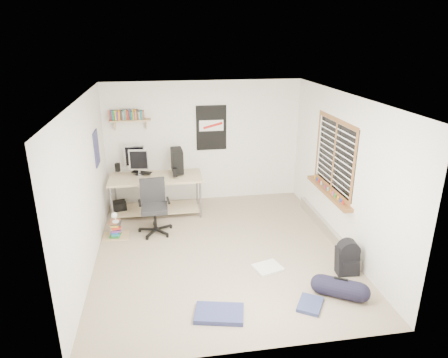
{
  "coord_description": "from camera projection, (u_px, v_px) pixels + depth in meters",
  "views": [
    {
      "loc": [
        -0.87,
        -5.71,
        3.36
      ],
      "look_at": [
        0.11,
        0.36,
        1.12
      ],
      "focal_mm": 32.0,
      "sensor_mm": 36.0,
      "label": 1
    }
  ],
  "objects": [
    {
      "name": "tshirt",
      "position": [
        268.0,
        268.0,
        6.05
      ],
      "size": [
        0.48,
        0.44,
        0.04
      ],
      "primitive_type": "cube",
      "rotation": [
        0.0,
        0.0,
        0.29
      ],
      "color": "silver",
      "rests_on": "floor"
    },
    {
      "name": "jeans_a",
      "position": [
        219.0,
        314.0,
        5.04
      ],
      "size": [
        0.69,
        0.52,
        0.07
      ],
      "primitive_type": "cube",
      "rotation": [
        0.0,
        0.0,
        -0.22
      ],
      "color": "navy",
      "rests_on": "floor"
    },
    {
      "name": "baseboard_heater",
      "position": [
        326.0,
        228.0,
        7.11
      ],
      "size": [
        0.08,
        2.5,
        0.18
      ],
      "primitive_type": "cube",
      "color": "#B7B2A8",
      "rests_on": "floor"
    },
    {
      "name": "left_wall",
      "position": [
        86.0,
        187.0,
        5.85
      ],
      "size": [
        0.01,
        4.5,
        2.5
      ],
      "primitive_type": "cube",
      "color": "silver",
      "rests_on": "ground"
    },
    {
      "name": "monitor_right",
      "position": [
        139.0,
        164.0,
        7.67
      ],
      "size": [
        0.37,
        0.13,
        0.4
      ],
      "primitive_type": "cube",
      "rotation": [
        0.0,
        0.0,
        -0.1
      ],
      "color": "#99989C",
      "rests_on": "desk"
    },
    {
      "name": "book_stack",
      "position": [
        115.0,
        229.0,
        6.97
      ],
      "size": [
        0.42,
        0.36,
        0.27
      ],
      "primitive_type": "cube",
      "rotation": [
        0.0,
        0.0,
        0.12
      ],
      "color": "olive",
      "rests_on": "floor"
    },
    {
      "name": "pc_tower",
      "position": [
        177.0,
        160.0,
        7.78
      ],
      "size": [
        0.23,
        0.44,
        0.45
      ],
      "primitive_type": "cube",
      "rotation": [
        0.0,
        0.0,
        0.06
      ],
      "color": "black",
      "rests_on": "desk"
    },
    {
      "name": "monitor_left",
      "position": [
        135.0,
        160.0,
        7.83
      ],
      "size": [
        0.4,
        0.16,
        0.43
      ],
      "primitive_type": "cube",
      "rotation": [
        0.0,
        0.0,
        -0.16
      ],
      "color": "#B3B4B9",
      "rests_on": "desk"
    },
    {
      "name": "desk_lamp",
      "position": [
        115.0,
        217.0,
        6.88
      ],
      "size": [
        0.15,
        0.21,
        0.19
      ],
      "primitive_type": "cube",
      "rotation": [
        0.0,
        0.0,
        0.2
      ],
      "color": "white",
      "rests_on": "book_stack"
    },
    {
      "name": "jeans_b",
      "position": [
        310.0,
        304.0,
        5.22
      ],
      "size": [
        0.45,
        0.48,
        0.05
      ],
      "primitive_type": "cube",
      "rotation": [
        0.0,
        0.0,
        1.01
      ],
      "color": "navy",
      "rests_on": "floor"
    },
    {
      "name": "speaker_left",
      "position": [
        118.0,
        167.0,
        7.83
      ],
      "size": [
        0.1,
        0.1,
        0.17
      ],
      "primitive_type": "cube",
      "rotation": [
        0.0,
        0.0,
        -0.21
      ],
      "color": "black",
      "rests_on": "desk"
    },
    {
      "name": "window",
      "position": [
        333.0,
        155.0,
        6.65
      ],
      "size": [
        0.1,
        1.5,
        1.26
      ],
      "primitive_type": "cube",
      "color": "brown",
      "rests_on": "right_wall"
    },
    {
      "name": "keyboard",
      "position": [
        142.0,
        172.0,
        7.77
      ],
      "size": [
        0.41,
        0.28,
        0.02
      ],
      "primitive_type": "cube",
      "rotation": [
        0.0,
        0.0,
        -0.43
      ],
      "color": "black",
      "rests_on": "desk"
    },
    {
      "name": "speaker_right",
      "position": [
        175.0,
        172.0,
        7.55
      ],
      "size": [
        0.09,
        0.09,
        0.16
      ],
      "primitive_type": "cube",
      "rotation": [
        0.0,
        0.0,
        0.06
      ],
      "color": "black",
      "rests_on": "desk"
    },
    {
      "name": "wall_shelf",
      "position": [
        130.0,
        120.0,
        7.73
      ],
      "size": [
        0.8,
        0.22,
        0.24
      ],
      "primitive_type": "cube",
      "color": "tan",
      "rests_on": "back_wall"
    },
    {
      "name": "backpack",
      "position": [
        347.0,
        261.0,
        5.9
      ],
      "size": [
        0.34,
        0.28,
        0.43
      ],
      "primitive_type": "cube",
      "rotation": [
        0.0,
        0.0,
        -0.08
      ],
      "color": "black",
      "rests_on": "floor"
    },
    {
      "name": "ceiling",
      "position": [
        220.0,
        97.0,
        5.72
      ],
      "size": [
        4.0,
        4.5,
        0.01
      ],
      "primitive_type": "cube",
      "color": "white",
      "rests_on": "ground"
    },
    {
      "name": "duffel_bag",
      "position": [
        340.0,
        288.0,
        5.37
      ],
      "size": [
        0.37,
        0.37,
        0.53
      ],
      "primitive_type": "cylinder",
      "rotation": [
        0.0,
        0.0,
        -0.55
      ],
      "color": "black",
      "rests_on": "floor"
    },
    {
      "name": "back_wall",
      "position": [
        204.0,
        142.0,
        8.24
      ],
      "size": [
        4.0,
        0.01,
        2.5
      ],
      "primitive_type": "cube",
      "color": "silver",
      "rests_on": "ground"
    },
    {
      "name": "desk",
      "position": [
        157.0,
        196.0,
        7.81
      ],
      "size": [
        1.92,
        1.27,
        0.81
      ],
      "primitive_type": "cube",
      "rotation": [
        0.0,
        0.0,
        0.31
      ],
      "color": "#C0B185",
      "rests_on": "floor"
    },
    {
      "name": "right_wall",
      "position": [
        343.0,
        172.0,
        6.45
      ],
      "size": [
        0.01,
        4.5,
        2.5
      ],
      "primitive_type": "cube",
      "color": "silver",
      "rests_on": "ground"
    },
    {
      "name": "subwoofer",
      "position": [
        120.0,
        208.0,
        7.83
      ],
      "size": [
        0.29,
        0.29,
        0.27
      ],
      "primitive_type": "cube",
      "rotation": [
        0.0,
        0.0,
        0.24
      ],
      "color": "black",
      "rests_on": "floor"
    },
    {
      "name": "office_chair",
      "position": [
        154.0,
        207.0,
        7.01
      ],
      "size": [
        0.69,
        0.69,
        0.97
      ],
      "primitive_type": "cube",
      "rotation": [
        0.0,
        0.0,
        0.1
      ],
      "color": "black",
      "rests_on": "floor"
    },
    {
      "name": "floor",
      "position": [
        221.0,
        251.0,
        6.58
      ],
      "size": [
        4.0,
        4.5,
        0.01
      ],
      "primitive_type": "cube",
      "color": "gray",
      "rests_on": "ground"
    },
    {
      "name": "poster_back_wall",
      "position": [
        211.0,
        128.0,
        8.13
      ],
      "size": [
        0.62,
        0.03,
        0.92
      ],
      "primitive_type": "cube",
      "color": "black",
      "rests_on": "back_wall"
    },
    {
      "name": "poster_left_wall",
      "position": [
        96.0,
        148.0,
        6.88
      ],
      "size": [
        0.02,
        0.42,
        0.6
      ],
      "primitive_type": "cube",
      "color": "navy",
      "rests_on": "left_wall"
    }
  ]
}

